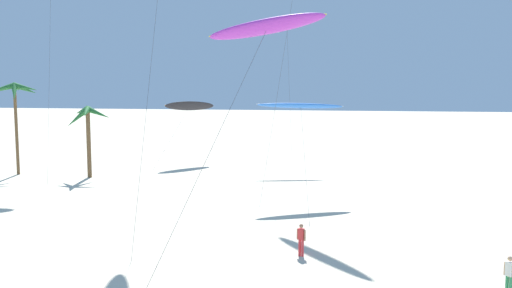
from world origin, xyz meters
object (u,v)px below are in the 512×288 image
flying_kite_0 (267,26)px  palm_tree_0 (15,95)px  flying_kite_2 (190,106)px  person_near_left (509,274)px  palm_tree_1 (88,119)px  flying_kite_11 (301,106)px  flying_kite_6 (287,21)px  person_near_right (301,238)px

flying_kite_0 → palm_tree_0: bearing=138.4°
flying_kite_2 → person_near_left: (22.51, -34.43, -5.06)m
palm_tree_1 → flying_kite_11: flying_kite_11 is taller
flying_kite_2 → flying_kite_6: flying_kite_6 is taller
flying_kite_2 → person_near_left: 41.45m
flying_kite_0 → flying_kite_11: (0.43, 16.05, -4.35)m
palm_tree_0 → palm_tree_1: size_ratio=1.32×
palm_tree_1 → flying_kite_11: (19.38, -6.66, 1.68)m
flying_kite_2 → person_near_right: size_ratio=4.73×
flying_kite_6 → palm_tree_0: bearing=-154.4°
flying_kite_11 → person_near_right: flying_kite_11 is taller
palm_tree_1 → flying_kite_2: size_ratio=0.82×
flying_kite_0 → flying_kite_2: size_ratio=1.55×
flying_kite_0 → flying_kite_6: bearing=93.9°
flying_kite_0 → flying_kite_11: flying_kite_0 is taller
flying_kite_6 → person_near_right: (3.86, -32.50, -13.79)m
palm_tree_0 → flying_kite_6: bearing=25.6°
palm_tree_0 → person_near_right: bearing=-37.3°
palm_tree_0 → flying_kite_11: 27.64m
palm_tree_0 → flying_kite_0: size_ratio=0.70×
flying_kite_2 → person_near_left: flying_kite_2 is taller
palm_tree_1 → flying_kite_11: size_ratio=0.66×
palm_tree_1 → person_near_left: palm_tree_1 is taller
flying_kite_0 → flying_kite_6: size_ratio=0.80×
flying_kite_0 → flying_kite_2: flying_kite_0 is taller
flying_kite_2 → flying_kite_11: bearing=-52.4°
palm_tree_0 → palm_tree_1: bearing=-4.7°
palm_tree_1 → person_near_right: bearing=-45.1°
flying_kite_11 → person_near_left: (9.88, -18.06, -5.97)m
flying_kite_11 → person_near_right: size_ratio=5.86×
palm_tree_0 → person_near_left: 44.92m
person_near_right → person_near_left: bearing=-25.5°
person_near_left → person_near_right: bearing=154.5°
flying_kite_2 → flying_kite_11: (12.63, -16.37, 0.91)m
flying_kite_2 → flying_kite_6: bearing=13.2°
flying_kite_2 → person_near_right: (13.67, -30.21, -5.09)m
flying_kite_6 → person_near_left: 41.23m
flying_kite_11 → palm_tree_1: bearing=161.1°
palm_tree_0 → person_near_right: size_ratio=5.10×
palm_tree_1 → flying_kite_2: 11.86m
flying_kite_2 → palm_tree_0: bearing=-147.0°
palm_tree_1 → flying_kite_0: 30.19m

